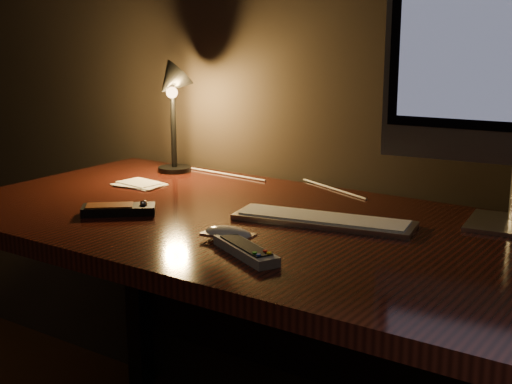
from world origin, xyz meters
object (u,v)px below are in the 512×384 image
Objects in this scene: tv_remote at (246,250)px; desk at (298,272)px; mouse at (228,235)px; keyboard at (323,220)px; desk_lamp at (172,98)px; media_remote at (119,209)px.

desk is at bearing 127.13° from tv_remote.
keyboard is at bearing 60.44° from mouse.
desk is at bearing 76.96° from mouse.
desk_lamp reaches higher than keyboard.
media_remote is (-0.32, 0.02, 0.00)m from mouse.
mouse is 0.10m from tv_remote.
mouse is at bearing -43.90° from media_remote.
desk is 4.10× the size of keyboard.
tv_remote is (0.08, -0.06, 0.00)m from mouse.
tv_remote reaches higher than keyboard.
desk_lamp is (-0.50, 0.42, 0.21)m from mouse.
desk_lamp reaches higher than mouse.
desk is at bearing -13.95° from desk_lamp.
keyboard is at bearing 113.71° from tv_remote.
desk_lamp is at bearing 73.76° from media_remote.
mouse is (-0.03, -0.22, 0.14)m from desk.
media_remote is at bearing 171.07° from mouse.
mouse reaches higher than desk.
desk is 0.43m from media_remote.
mouse is at bearing -33.78° from desk_lamp.
keyboard is 0.23m from mouse.
keyboard is 0.27m from tv_remote.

